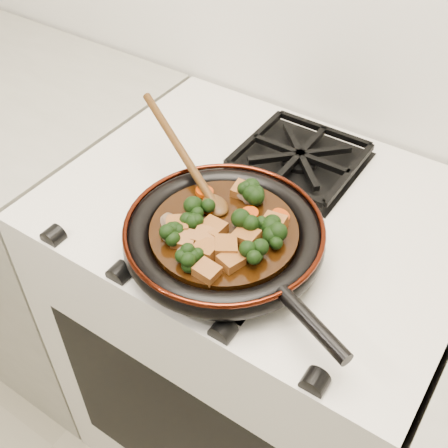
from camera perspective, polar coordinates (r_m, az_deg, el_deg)
The scene contains 36 objects.
stove at distance 1.38m, azimuth 3.04°, elevation -11.93°, with size 0.76×0.60×0.90m, color silver.
burner_grate_front at distance 0.94m, azimuth -0.41°, elevation -1.92°, with size 0.23×0.23×0.03m, color black, non-canonical shape.
burner_grate_back at distance 1.12m, azimuth 7.69°, elevation 6.65°, with size 0.23×0.23×0.03m, color black, non-canonical shape.
skillet at distance 0.91m, azimuth 0.08°, elevation -1.27°, with size 0.44×0.33×0.05m.
braising_sauce at distance 0.90m, azimuth 0.00°, elevation -0.96°, with size 0.24×0.24×0.02m, color black.
tofu_cube_0 at distance 0.86m, azimuth -1.82°, elevation -2.63°, with size 0.04×0.03×0.02m, color brown.
tofu_cube_1 at distance 0.87m, azimuth -4.15°, elevation -1.59°, with size 0.04×0.03×0.02m, color brown.
tofu_cube_2 at distance 0.96m, azimuth 1.93°, elevation 3.38°, with size 0.03×0.03×0.02m, color brown.
tofu_cube_3 at distance 0.89m, azimuth -4.78°, elevation -0.27°, with size 0.04×0.03×0.02m, color brown.
tofu_cube_4 at distance 0.89m, azimuth -1.17°, elevation -0.53°, with size 0.04×0.04×0.02m, color brown.
tofu_cube_5 at distance 0.90m, azimuth 5.01°, elevation -0.13°, with size 0.04×0.04×0.02m, color brown.
tofu_cube_6 at distance 0.84m, azimuth 0.71°, elevation -3.80°, with size 0.03×0.03×0.02m, color brown.
tofu_cube_7 at distance 0.86m, azimuth 0.18°, elevation -2.40°, with size 0.04×0.03×0.02m, color brown.
tofu_cube_8 at distance 0.83m, azimuth -1.75°, elevation -4.86°, with size 0.03×0.03×0.02m, color brown.
tofu_cube_9 at distance 0.87m, azimuth -1.95°, elevation -1.41°, with size 0.03×0.03×0.02m, color brown.
tofu_cube_10 at distance 0.87m, azimuth 2.31°, elevation -1.34°, with size 0.04×0.03×0.02m, color brown.
broccoli_floret_0 at distance 0.87m, azimuth -4.83°, elevation -1.24°, with size 0.06×0.06×0.05m, color black, non-canonical shape.
broccoli_floret_1 at distance 0.89m, azimuth 4.33°, elevation -0.32°, with size 0.06×0.06×0.05m, color black, non-canonical shape.
broccoli_floret_2 at distance 0.94m, azimuth 2.95°, elevation 3.18°, with size 0.06×0.06×0.06m, color black, non-canonical shape.
broccoli_floret_3 at distance 0.89m, azimuth 1.97°, elevation -0.08°, with size 0.06×0.06×0.05m, color black, non-canonical shape.
broccoli_floret_4 at distance 0.84m, azimuth 2.85°, elevation -3.09°, with size 0.05×0.05×0.05m, color black, non-canonical shape.
broccoli_floret_5 at distance 0.84m, azimuth -3.41°, elevation -3.56°, with size 0.05×0.05×0.05m, color black, non-canonical shape.
broccoli_floret_6 at distance 0.91m, azimuth -2.68°, elevation 1.30°, with size 0.06×0.06×0.05m, color black, non-canonical shape.
broccoli_floret_7 at distance 0.87m, azimuth 4.77°, elevation -1.39°, with size 0.06×0.06×0.05m, color black, non-canonical shape.
broccoli_floret_8 at distance 0.89m, azimuth -3.11°, elevation -0.01°, with size 0.06×0.06×0.05m, color black, non-canonical shape.
carrot_coin_0 at distance 0.93m, azimuth -1.27°, elevation 1.54°, with size 0.03×0.03×0.01m, color #A23104.
carrot_coin_1 at distance 0.92m, azimuth 2.63°, elevation 1.06°, with size 0.03×0.03×0.01m, color #A23104.
carrot_coin_2 at distance 0.96m, azimuth -2.01°, elevation 3.30°, with size 0.03×0.03×0.01m, color #A23104.
carrot_coin_3 at distance 0.92m, azimuth 5.75°, elevation 0.82°, with size 0.03×0.03×0.01m, color #A23104.
carrot_coin_4 at distance 0.83m, azimuth -1.76°, elevation -4.91°, with size 0.03×0.03×0.01m, color #A23104.
mushroom_slice_0 at distance 0.90m, azimuth -5.49°, elevation 0.11°, with size 0.03×0.03×0.01m, color brown.
mushroom_slice_1 at distance 0.85m, azimuth -3.75°, elevation -3.32°, with size 0.04×0.04×0.01m, color brown.
mushroom_slice_2 at distance 0.88m, azimuth -5.51°, elevation -0.96°, with size 0.03×0.03×0.01m, color brown.
mushroom_slice_3 at distance 0.95m, azimuth 2.13°, elevation 3.14°, with size 0.03×0.03×0.01m, color brown.
mushroom_slice_4 at distance 0.95m, azimuth 2.65°, elevation 2.96°, with size 0.04×0.04×0.01m, color brown.
wooden_spoon at distance 0.98m, azimuth -3.24°, elevation 5.60°, with size 0.17×0.10×0.28m.
Camera 1 is at (0.37, 1.01, 1.59)m, focal length 45.00 mm.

